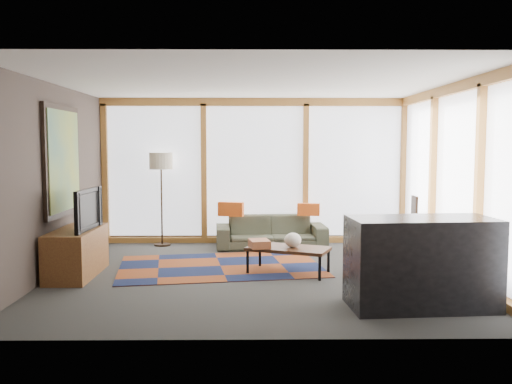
{
  "coord_description": "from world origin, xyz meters",
  "views": [
    {
      "loc": [
        -0.08,
        -7.3,
        1.77
      ],
      "look_at": [
        0.0,
        0.4,
        1.1
      ],
      "focal_mm": 38.0,
      "sensor_mm": 36.0,
      "label": 1
    }
  ],
  "objects_px": {
    "sofa": "(271,232)",
    "television": "(82,209)",
    "coffee_table": "(288,260)",
    "bookshelf": "(422,246)",
    "tv_console": "(77,253)",
    "bar_counter": "(421,263)",
    "floor_lamp": "(162,199)"
  },
  "relations": [
    {
      "from": "sofa",
      "to": "television",
      "type": "height_order",
      "value": "television"
    },
    {
      "from": "coffee_table",
      "to": "bookshelf",
      "type": "bearing_deg",
      "value": 11.72
    },
    {
      "from": "coffee_table",
      "to": "bookshelf",
      "type": "xyz_separation_m",
      "value": [
        1.99,
        0.41,
        0.11
      ]
    },
    {
      "from": "coffee_table",
      "to": "tv_console",
      "type": "bearing_deg",
      "value": -177.92
    },
    {
      "from": "sofa",
      "to": "bar_counter",
      "type": "height_order",
      "value": "bar_counter"
    },
    {
      "from": "floor_lamp",
      "to": "coffee_table",
      "type": "xyz_separation_m",
      "value": [
        2.08,
        -2.1,
        -0.64
      ]
    },
    {
      "from": "bookshelf",
      "to": "tv_console",
      "type": "distance_m",
      "value": 4.89
    },
    {
      "from": "coffee_table",
      "to": "bookshelf",
      "type": "height_order",
      "value": "bookshelf"
    },
    {
      "from": "television",
      "to": "tv_console",
      "type": "bearing_deg",
      "value": 68.3
    },
    {
      "from": "sofa",
      "to": "tv_console",
      "type": "height_order",
      "value": "tv_console"
    },
    {
      "from": "floor_lamp",
      "to": "bar_counter",
      "type": "relative_size",
      "value": 1.05
    },
    {
      "from": "bookshelf",
      "to": "tv_console",
      "type": "relative_size",
      "value": 1.85
    },
    {
      "from": "television",
      "to": "coffee_table",
      "type": "bearing_deg",
      "value": -84.43
    },
    {
      "from": "bookshelf",
      "to": "floor_lamp",
      "type": "bearing_deg",
      "value": 157.49
    },
    {
      "from": "sofa",
      "to": "coffee_table",
      "type": "bearing_deg",
      "value": -89.04
    },
    {
      "from": "bookshelf",
      "to": "tv_console",
      "type": "bearing_deg",
      "value": -173.93
    },
    {
      "from": "floor_lamp",
      "to": "coffee_table",
      "type": "bearing_deg",
      "value": -45.26
    },
    {
      "from": "tv_console",
      "to": "bookshelf",
      "type": "bearing_deg",
      "value": 6.07
    },
    {
      "from": "floor_lamp",
      "to": "bookshelf",
      "type": "distance_m",
      "value": 4.44
    },
    {
      "from": "sofa",
      "to": "bar_counter",
      "type": "xyz_separation_m",
      "value": [
        1.5,
        -3.47,
        0.22
      ]
    },
    {
      "from": "coffee_table",
      "to": "television",
      "type": "bearing_deg",
      "value": -176.97
    },
    {
      "from": "sofa",
      "to": "coffee_table",
      "type": "xyz_separation_m",
      "value": [
        0.16,
        -1.89,
        -0.09
      ]
    },
    {
      "from": "bookshelf",
      "to": "tv_console",
      "type": "xyz_separation_m",
      "value": [
        -4.87,
        -0.52,
        0.02
      ]
    },
    {
      "from": "coffee_table",
      "to": "television",
      "type": "height_order",
      "value": "television"
    },
    {
      "from": "coffee_table",
      "to": "bookshelf",
      "type": "relative_size",
      "value": 0.47
    },
    {
      "from": "coffee_table",
      "to": "bar_counter",
      "type": "bearing_deg",
      "value": -49.69
    },
    {
      "from": "bookshelf",
      "to": "bar_counter",
      "type": "distance_m",
      "value": 2.1
    },
    {
      "from": "sofa",
      "to": "tv_console",
      "type": "relative_size",
      "value": 1.48
    },
    {
      "from": "television",
      "to": "floor_lamp",
      "type": "bearing_deg",
      "value": -14.8
    },
    {
      "from": "television",
      "to": "bar_counter",
      "type": "bearing_deg",
      "value": -106.61
    },
    {
      "from": "tv_console",
      "to": "sofa",
      "type": "bearing_deg",
      "value": 36.39
    },
    {
      "from": "floor_lamp",
      "to": "television",
      "type": "relative_size",
      "value": 1.7
    }
  ]
}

